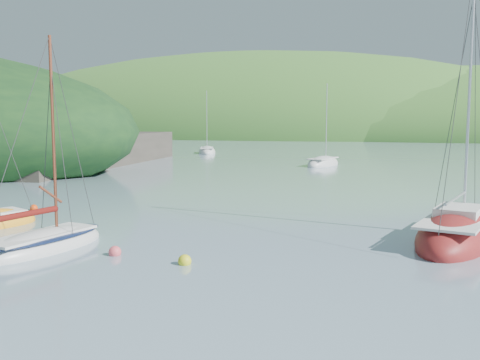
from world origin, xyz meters
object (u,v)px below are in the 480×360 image
(sloop_red, at_px, (459,235))
(distant_sloop_c, at_px, (207,152))
(daysailer_white, at_px, (44,244))
(distant_sloop_a, at_px, (323,164))

(sloop_red, relative_size, distant_sloop_c, 1.22)
(sloop_red, bearing_deg, daysailer_white, -142.75)
(daysailer_white, xyz_separation_m, distant_sloop_c, (-20.72, 59.92, -0.03))
(daysailer_white, height_order, distant_sloop_c, distant_sloop_c)
(daysailer_white, bearing_deg, distant_sloop_a, 94.57)
(sloop_red, relative_size, distant_sloop_a, 1.29)
(distant_sloop_a, height_order, distant_sloop_c, distant_sloop_c)
(daysailer_white, bearing_deg, distant_sloop_c, 115.53)
(daysailer_white, distance_m, sloop_red, 17.02)
(distant_sloop_a, bearing_deg, daysailer_white, -83.39)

